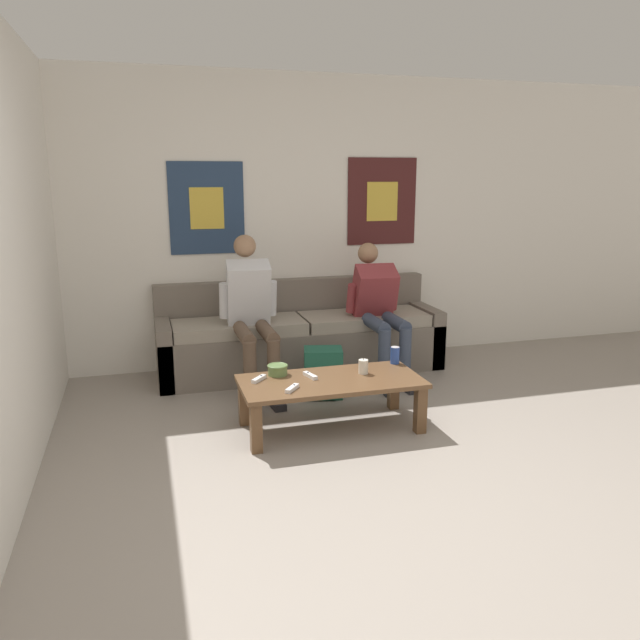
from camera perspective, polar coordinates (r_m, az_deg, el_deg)
The scene contains 13 objects.
ground_plane at distance 3.28m, azimuth 7.44°, elevation -18.02°, with size 18.00×18.00×0.00m, color gray.
wall_back at distance 5.61m, azimuth -4.14°, elevation 8.88°, with size 10.00×0.07×2.55m.
couch at distance 5.48m, azimuth -1.80°, elevation -1.76°, with size 2.46×0.67×0.78m.
coffee_table at distance 4.22m, azimuth 0.99°, elevation -6.16°, with size 1.22×0.57×0.35m.
person_seated_adult at distance 4.97m, azimuth -6.30°, elevation 1.03°, with size 0.47×0.93×1.22m.
person_seated_teen at distance 5.29m, azimuth 5.37°, elevation 1.33°, with size 0.47×0.93×1.11m.
backpack at distance 4.85m, azimuth 0.30°, elevation -4.96°, with size 0.34×0.30×0.38m.
ceramic_bowl at distance 4.29m, azimuth -3.90°, elevation -4.50°, with size 0.14×0.14×0.07m.
pillar_candle at distance 4.32m, azimuth 3.98°, elevation -4.28°, with size 0.07×0.07×0.11m.
drink_can_blue at distance 4.57m, azimuth 6.87°, elevation -3.21°, with size 0.07×0.07×0.12m.
game_controller_near_left at distance 4.24m, azimuth -0.90°, elevation -5.10°, with size 0.07×0.15×0.03m.
game_controller_near_right at distance 4.20m, azimuth -5.61°, elevation -5.38°, with size 0.12×0.13×0.03m.
game_controller_far_center at distance 4.00m, azimuth -2.56°, elevation -6.26°, with size 0.12×0.13×0.03m.
Camera 1 is at (-1.16, -2.56, 1.69)m, focal length 35.00 mm.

